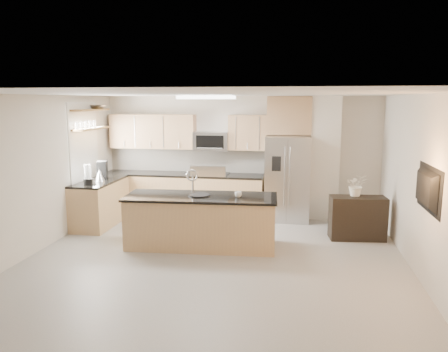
% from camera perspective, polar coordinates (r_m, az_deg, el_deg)
% --- Properties ---
extents(floor, '(6.50, 6.50, 0.00)m').
position_cam_1_polar(floor, '(6.85, -1.65, -11.64)').
color(floor, '#9E9B97').
rests_on(floor, ground).
extents(ceiling, '(6.00, 6.50, 0.02)m').
position_cam_1_polar(ceiling, '(6.37, -1.77, 10.68)').
color(ceiling, silver).
rests_on(ceiling, wall_back).
extents(wall_back, '(6.00, 0.02, 2.60)m').
position_cam_1_polar(wall_back, '(9.65, 2.11, 2.66)').
color(wall_back, beige).
rests_on(wall_back, floor).
extents(wall_front, '(6.00, 0.02, 2.60)m').
position_cam_1_polar(wall_front, '(3.47, -12.59, -10.79)').
color(wall_front, beige).
rests_on(wall_front, floor).
extents(wall_left, '(0.02, 6.50, 2.60)m').
position_cam_1_polar(wall_left, '(7.66, -24.29, -0.10)').
color(wall_left, beige).
rests_on(wall_left, floor).
extents(wall_right, '(0.02, 6.50, 2.60)m').
position_cam_1_polar(wall_right, '(6.59, 24.80, -1.63)').
color(wall_right, beige).
rests_on(wall_right, floor).
extents(back_counter, '(3.55, 0.66, 1.44)m').
position_cam_1_polar(back_counter, '(9.72, -5.35, -2.27)').
color(back_counter, tan).
rests_on(back_counter, floor).
extents(left_counter, '(0.66, 1.50, 0.92)m').
position_cam_1_polar(left_counter, '(9.23, -15.85, -3.34)').
color(left_counter, tan).
rests_on(left_counter, floor).
extents(range, '(0.76, 0.64, 1.14)m').
position_cam_1_polar(range, '(9.57, -1.75, -2.42)').
color(range, black).
rests_on(range, floor).
extents(upper_cabinets, '(3.50, 0.33, 0.75)m').
position_cam_1_polar(upper_cabinets, '(9.70, -5.69, 5.77)').
color(upper_cabinets, tan).
rests_on(upper_cabinets, wall_back).
extents(microwave, '(0.76, 0.40, 0.40)m').
position_cam_1_polar(microwave, '(9.51, -1.64, 4.56)').
color(microwave, '#AAAAAD').
rests_on(microwave, upper_cabinets).
extents(refrigerator, '(0.92, 0.78, 1.78)m').
position_cam_1_polar(refrigerator, '(9.26, 8.29, -0.30)').
color(refrigerator, '#AAAAAD').
rests_on(refrigerator, floor).
extents(partition_column, '(0.60, 0.30, 2.60)m').
position_cam_1_polar(partition_column, '(9.44, 13.01, 2.25)').
color(partition_column, silver).
rests_on(partition_column, floor).
extents(window, '(0.04, 1.15, 1.65)m').
position_cam_1_polar(window, '(9.18, -17.91, 4.02)').
color(window, white).
rests_on(window, wall_left).
extents(shelf_lower, '(0.30, 1.20, 0.04)m').
position_cam_1_polar(shelf_lower, '(9.19, -17.01, 5.95)').
color(shelf_lower, olive).
rests_on(shelf_lower, wall_left).
extents(shelf_upper, '(0.30, 1.20, 0.04)m').
position_cam_1_polar(shelf_upper, '(9.17, -17.13, 8.25)').
color(shelf_upper, olive).
rests_on(shelf_upper, wall_left).
extents(ceiling_fixture, '(1.00, 0.50, 0.06)m').
position_cam_1_polar(ceiling_fixture, '(8.02, -2.31, 10.22)').
color(ceiling_fixture, white).
rests_on(ceiling_fixture, ceiling).
extents(island, '(2.64, 1.09, 1.32)m').
position_cam_1_polar(island, '(7.59, -3.00, -5.88)').
color(island, tan).
rests_on(island, floor).
extents(credenza, '(1.03, 0.52, 0.79)m').
position_cam_1_polar(credenza, '(8.34, 17.03, -5.26)').
color(credenza, black).
rests_on(credenza, floor).
extents(cup, '(0.14, 0.14, 0.09)m').
position_cam_1_polar(cup, '(7.36, 1.88, -2.42)').
color(cup, white).
rests_on(cup, island).
extents(platter, '(0.47, 0.47, 0.02)m').
position_cam_1_polar(platter, '(7.50, -3.25, -2.49)').
color(platter, black).
rests_on(platter, island).
extents(blender, '(0.17, 0.17, 0.38)m').
position_cam_1_polar(blender, '(8.70, -17.37, 0.00)').
color(blender, black).
rests_on(blender, left_counter).
extents(kettle, '(0.21, 0.21, 0.26)m').
position_cam_1_polar(kettle, '(9.03, -15.94, 0.08)').
color(kettle, '#AAAAAD').
rests_on(kettle, left_counter).
extents(coffee_maker, '(0.25, 0.28, 0.36)m').
position_cam_1_polar(coffee_maker, '(9.30, -15.62, 0.73)').
color(coffee_maker, black).
rests_on(coffee_maker, left_counter).
extents(bowl, '(0.50, 0.50, 0.10)m').
position_cam_1_polar(bowl, '(9.48, -16.20, 8.75)').
color(bowl, '#AAAAAD').
rests_on(bowl, shelf_upper).
extents(flower_vase, '(0.57, 0.50, 0.61)m').
position_cam_1_polar(flower_vase, '(8.25, 16.94, -0.45)').
color(flower_vase, white).
rests_on(flower_vase, credenza).
extents(television, '(0.14, 1.08, 0.62)m').
position_cam_1_polar(television, '(6.37, 24.50, -1.52)').
color(television, black).
rests_on(television, wall_right).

